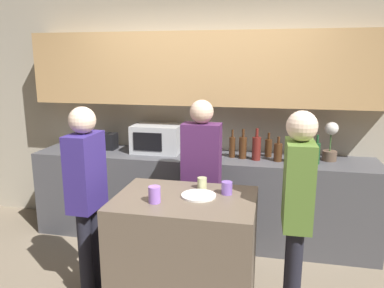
% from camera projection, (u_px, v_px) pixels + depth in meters
% --- Properties ---
extents(back_wall, '(6.40, 0.40, 2.70)m').
position_uv_depth(back_wall, '(205.00, 95.00, 4.08)').
color(back_wall, '#B2A893').
rests_on(back_wall, ground_plane).
extents(back_counter, '(3.60, 0.62, 0.93)m').
position_uv_depth(back_counter, '(200.00, 197.00, 4.05)').
color(back_counter, '#4C4C51').
rests_on(back_counter, ground_plane).
extents(kitchen_island, '(1.04, 0.74, 0.92)m').
position_uv_depth(kitchen_island, '(185.00, 254.00, 2.86)').
color(kitchen_island, brown).
rests_on(kitchen_island, ground_plane).
extents(microwave, '(0.52, 0.39, 0.30)m').
position_uv_depth(microwave, '(157.00, 138.00, 4.09)').
color(microwave, '#B7BABC').
rests_on(microwave, back_counter).
extents(toaster, '(0.26, 0.16, 0.18)m').
position_uv_depth(toaster, '(105.00, 141.00, 4.23)').
color(toaster, black).
rests_on(toaster, back_counter).
extents(potted_plant, '(0.14, 0.14, 0.39)m').
position_uv_depth(potted_plant, '(331.00, 141.00, 3.71)').
color(potted_plant, brown).
rests_on(potted_plant, back_counter).
extents(bottle_0, '(0.06, 0.06, 0.29)m').
position_uv_depth(bottle_0, '(232.00, 147.00, 3.86)').
color(bottle_0, '#472814').
rests_on(bottle_0, back_counter).
extents(bottle_1, '(0.08, 0.08, 0.31)m').
position_uv_depth(bottle_1, '(243.00, 147.00, 3.82)').
color(bottle_1, '#472814').
rests_on(bottle_1, back_counter).
extents(bottle_2, '(0.09, 0.09, 0.32)m').
position_uv_depth(bottle_2, '(256.00, 148.00, 3.75)').
color(bottle_2, maroon).
rests_on(bottle_2, back_counter).
extents(bottle_3, '(0.07, 0.07, 0.25)m').
position_uv_depth(bottle_3, '(268.00, 148.00, 3.89)').
color(bottle_3, '#472814').
rests_on(bottle_3, back_counter).
extents(bottle_4, '(0.08, 0.08, 0.25)m').
position_uv_depth(bottle_4, '(278.00, 152.00, 3.71)').
color(bottle_4, '#472814').
rests_on(bottle_4, back_counter).
extents(bottle_5, '(0.09, 0.09, 0.26)m').
position_uv_depth(bottle_5, '(292.00, 152.00, 3.67)').
color(bottle_5, black).
rests_on(bottle_5, back_counter).
extents(bottle_6, '(0.06, 0.06, 0.29)m').
position_uv_depth(bottle_6, '(303.00, 148.00, 3.79)').
color(bottle_6, maroon).
rests_on(bottle_6, back_counter).
extents(bottle_7, '(0.07, 0.07, 0.29)m').
position_uv_depth(bottle_7, '(316.00, 153.00, 3.62)').
color(bottle_7, '#194723').
rests_on(bottle_7, back_counter).
extents(plate_on_island, '(0.26, 0.26, 0.01)m').
position_uv_depth(plate_on_island, '(199.00, 196.00, 2.78)').
color(plate_on_island, white).
rests_on(plate_on_island, kitchen_island).
extents(cup_0, '(0.08, 0.08, 0.10)m').
position_uv_depth(cup_0, '(227.00, 188.00, 2.82)').
color(cup_0, '#845DC2').
rests_on(cup_0, kitchen_island).
extents(cup_1, '(0.09, 0.09, 0.12)m').
position_uv_depth(cup_1, '(155.00, 195.00, 2.65)').
color(cup_1, '#9F6BD6').
rests_on(cup_1, kitchen_island).
extents(cup_2, '(0.07, 0.07, 0.09)m').
position_uv_depth(cup_2, '(202.00, 183.00, 2.94)').
color(cup_2, tan).
rests_on(cup_2, kitchen_island).
extents(person_left, '(0.21, 0.34, 1.57)m').
position_uv_depth(person_left, '(87.00, 188.00, 2.94)').
color(person_left, black).
rests_on(person_left, ground_plane).
extents(person_center, '(0.34, 0.21, 1.58)m').
position_uv_depth(person_center, '(201.00, 172.00, 3.35)').
color(person_center, black).
rests_on(person_center, ground_plane).
extents(person_right, '(0.21, 0.34, 1.59)m').
position_uv_depth(person_right, '(297.00, 203.00, 2.61)').
color(person_right, black).
rests_on(person_right, ground_plane).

